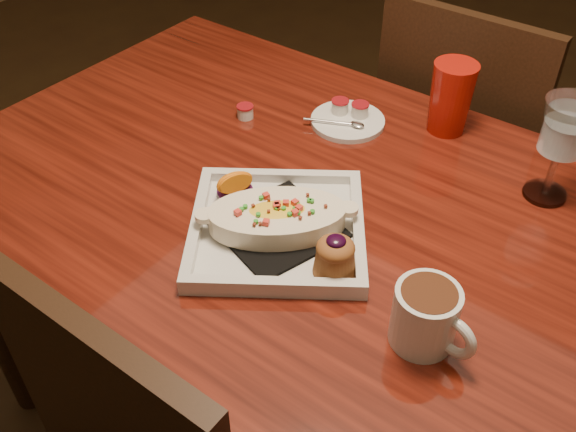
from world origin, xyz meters
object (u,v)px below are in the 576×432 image
Objects in this scene: plate at (281,225)px; goblet at (565,133)px; table at (330,248)px; coffee_mug at (427,316)px; saucer at (347,118)px; red_tumbler at (451,98)px; chair_far at (462,154)px.

goblet reaches higher than plate.
goblet is (0.29, 0.26, 0.23)m from table.
coffee_mug is at bearing -31.95° from table.
plate is at bearing -129.93° from goblet.
goblet is 1.25× the size of saucer.
red_tumbler is at bearing 122.78° from coffee_mug.
coffee_mug is 0.67× the size of goblet.
red_tumbler is (-0.24, 0.09, -0.06)m from goblet.
goblet is 1.31× the size of red_tumbler.
table is at bearing 42.67° from plate.
saucer is (-0.10, 0.36, -0.02)m from plate.
coffee_mug is 0.88× the size of red_tumbler.
chair_far reaches higher than red_tumbler.
plate is at bearing -74.06° from saucer.
table is at bearing -62.58° from saucer.
plate is 0.47m from red_tumbler.
goblet reaches higher than table.
goblet is (0.31, 0.37, 0.11)m from plate.
red_tumbler is (-0.22, 0.51, 0.02)m from coffee_mug.
coffee_mug is (0.29, -0.05, 0.02)m from plate.
plate is 0.29m from coffee_mug.
plate reaches higher than table.
goblet is (0.29, -0.37, 0.38)m from chair_far.
red_tumbler is at bearing 29.75° from saucer.
chair_far is 0.43m from red_tumbler.
chair_far is 7.19× the size of coffee_mug.
table is 11.60× the size of coffee_mug.
chair_far is at bearing 127.79° from goblet.
red_tumbler is at bearing 82.42° from table.
chair_far is 0.60m from goblet.
coffee_mug is 0.84× the size of saucer.
coffee_mug reaches higher than saucer.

